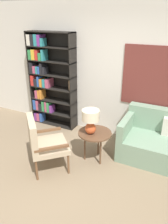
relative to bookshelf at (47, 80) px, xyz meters
name	(u,v)px	position (x,y,z in m)	size (l,w,h in m)	color
ground_plane	(53,188)	(1.35, -1.85, -1.06)	(14.00, 14.00, 0.00)	#847056
wall_back	(108,72)	(1.40, 0.18, 0.29)	(6.40, 0.08, 2.70)	silver
bookshelf	(47,80)	(0.00, 0.00, 0.00)	(1.10, 0.30, 2.11)	black
armchair	(41,140)	(0.93, -1.51, -0.51)	(0.86, 0.86, 0.94)	brown
side_table	(95,135)	(1.61, -0.89, -0.56)	(0.58, 0.58, 0.56)	brown
table_lamp	(91,119)	(1.55, -0.95, -0.23)	(0.30, 0.30, 0.43)	#C65128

